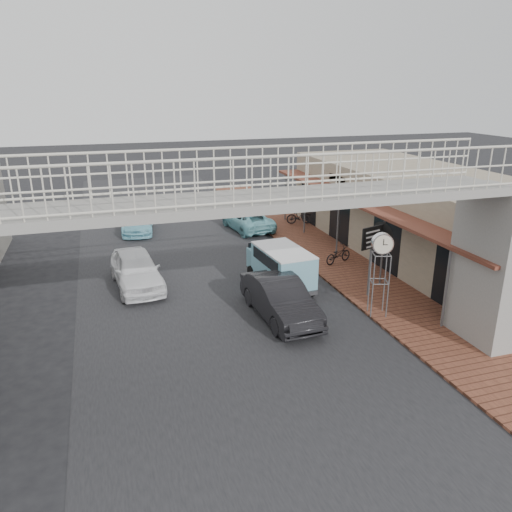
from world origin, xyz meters
TOP-DOWN VIEW (x-y plane):
  - ground at (0.00, 0.00)m, footprint 120.00×120.00m
  - road_strip at (0.00, 0.00)m, footprint 10.00×60.00m
  - sidewalk at (6.50, 3.00)m, footprint 3.00×40.00m
  - shophouse_row at (10.97, 4.00)m, footprint 7.20×18.00m
  - footbridge at (0.00, -4.00)m, footprint 16.40×2.40m
  - white_hatchback at (-2.63, 4.00)m, footprint 2.11×4.50m
  - dark_sedan at (1.97, -0.49)m, footprint 1.77×4.45m
  - angkot_curb at (4.17, 10.85)m, footprint 2.42×4.41m
  - angkot_far at (-1.86, 12.40)m, footprint 2.11×4.19m
  - angkot_van at (2.92, 2.01)m, footprint 1.90×3.69m
  - motorcycle_near at (6.44, 3.89)m, footprint 1.62×1.05m
  - motorcycle_far at (7.36, 10.83)m, footprint 1.58×0.73m
  - street_clock at (5.30, -1.46)m, footprint 0.78×0.72m
  - arrow_sign at (6.53, 0.33)m, footprint 1.74×1.17m

SIDE VIEW (x-z plane):
  - ground at x=0.00m, z-range 0.00..0.00m
  - road_strip at x=0.00m, z-range 0.00..0.01m
  - sidewalk at x=6.50m, z-range 0.00..0.10m
  - motorcycle_near at x=6.44m, z-range 0.10..0.90m
  - motorcycle_far at x=7.36m, z-range 0.10..1.02m
  - angkot_far at x=-1.86m, z-range 0.00..1.17m
  - angkot_curb at x=4.17m, z-range 0.00..1.17m
  - dark_sedan at x=1.97m, z-range 0.00..1.44m
  - white_hatchback at x=-2.63m, z-range 0.00..1.49m
  - angkot_van at x=2.92m, z-range 0.24..1.98m
  - shophouse_row at x=10.97m, z-range 0.01..4.01m
  - arrow_sign at x=6.53m, z-range 0.99..3.87m
  - street_clock at x=5.30m, z-range 1.09..4.11m
  - footbridge at x=0.00m, z-range 0.01..6.35m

